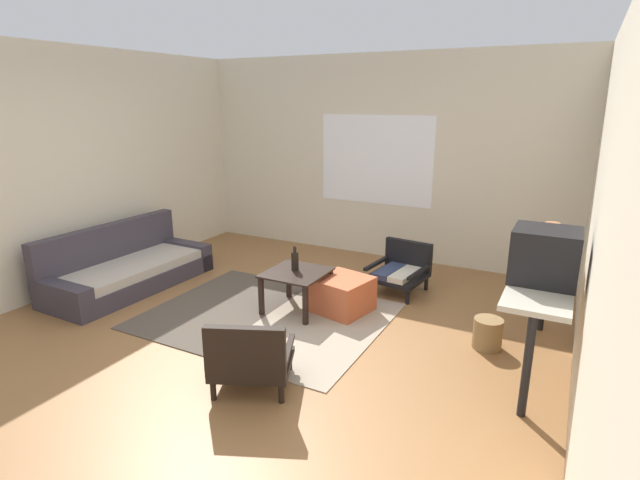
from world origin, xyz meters
TOP-DOWN VIEW (x-y plane):
  - ground_plane at (0.00, 0.00)m, footprint 7.80×7.80m
  - far_wall_with_window at (0.00, 3.06)m, footprint 5.60×0.13m
  - side_wall_right at (2.66, 0.30)m, footprint 0.12×6.60m
  - side_wall_left at (-2.66, 0.30)m, footprint 0.12×6.60m
  - area_rug at (-0.17, 0.55)m, footprint 2.32×1.88m
  - couch at (-2.08, 0.49)m, footprint 0.84×1.93m
  - coffee_table at (0.02, 0.82)m, footprint 0.59×0.61m
  - armchair_by_window at (0.79, 1.87)m, footprint 0.64×0.65m
  - armchair_striped_foreground at (0.46, -0.60)m, footprint 0.75×0.72m
  - ottoman_orange at (0.45, 1.02)m, footprint 0.61×0.61m
  - console_shelf at (2.30, 0.77)m, footprint 0.45×1.62m
  - crt_television at (2.30, 0.59)m, footprint 0.46×0.43m
  - clay_vase at (2.30, 1.23)m, footprint 0.25×0.25m
  - glass_bottle at (-0.01, 0.86)m, footprint 0.08×0.08m
  - wicker_basket at (1.92, 0.92)m, footprint 0.25×0.25m

SIDE VIEW (x-z plane):
  - ground_plane at x=0.00m, z-range 0.00..0.00m
  - area_rug at x=-0.17m, z-range 0.00..0.01m
  - wicker_basket at x=1.92m, z-range 0.00..0.27m
  - ottoman_orange at x=0.45m, z-range 0.00..0.36m
  - couch at x=-2.08m, z-range -0.15..0.57m
  - armchair_by_window at x=0.79m, z-range -0.01..0.53m
  - armchair_striped_foreground at x=0.46m, z-range -0.03..0.57m
  - coffee_table at x=0.02m, z-range 0.13..0.56m
  - glass_bottle at x=-0.01m, z-range 0.40..0.66m
  - console_shelf at x=2.30m, z-range 0.32..1.12m
  - clay_vase at x=2.30m, z-range 0.76..1.08m
  - crt_television at x=2.30m, z-range 0.80..1.21m
  - far_wall_with_window at x=0.00m, z-range 0.00..2.70m
  - side_wall_right at x=2.66m, z-range 0.00..2.70m
  - side_wall_left at x=-2.66m, z-range 0.00..2.70m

